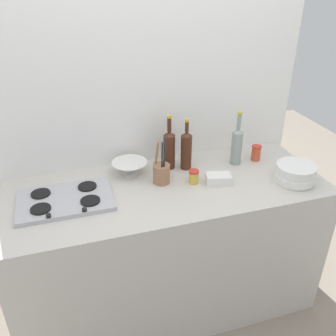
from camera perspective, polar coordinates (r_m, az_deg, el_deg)
name	(u,v)px	position (r m, az deg, el deg)	size (l,w,h in m)	color
ground_plane	(168,299)	(2.63, 0.00, -19.86)	(6.00, 6.00, 0.00)	gray
counter_block	(168,248)	(2.31, 0.00, -12.49)	(1.80, 0.70, 0.90)	beige
backsplash_panel	(150,131)	(2.28, -2.83, 5.88)	(1.90, 0.06, 2.17)	white
stovetop_hob	(65,200)	(1.98, -15.83, -4.80)	(0.49, 0.32, 0.04)	#B2B2B7
plate_stack	(295,173)	(2.18, 19.38, -0.77)	(0.23, 0.23, 0.11)	white
wine_bottle_leftmost	(186,149)	(2.17, 2.89, 2.93)	(0.07, 0.07, 0.32)	#472314
wine_bottle_mid_left	(237,145)	(2.26, 10.76, 3.62)	(0.07, 0.07, 0.34)	gray
wine_bottle_mid_right	(169,149)	(2.17, 0.19, 3.08)	(0.07, 0.07, 0.34)	#472314
mixing_bowl	(130,167)	(2.15, -6.04, 0.09)	(0.21, 0.21, 0.08)	white
butter_dish	(218,179)	(2.07, 7.93, -1.71)	(0.14, 0.09, 0.06)	white
utensil_crock	(161,173)	(2.05, -1.05, -0.72)	(0.10, 0.10, 0.28)	#996B4C
condiment_jar_front	(194,177)	(2.06, 4.08, -1.38)	(0.06, 0.06, 0.08)	gold
condiment_jar_rear	(256,153)	(2.36, 13.68, 2.32)	(0.06, 0.06, 0.10)	#C64C2D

